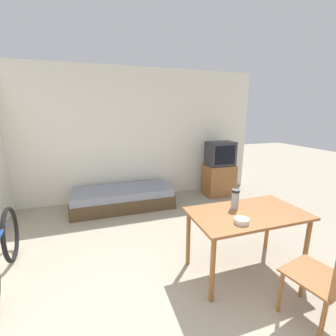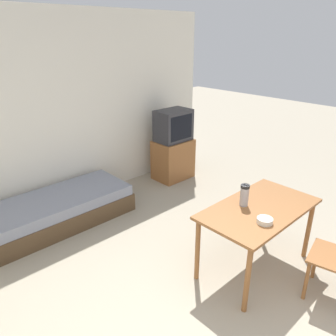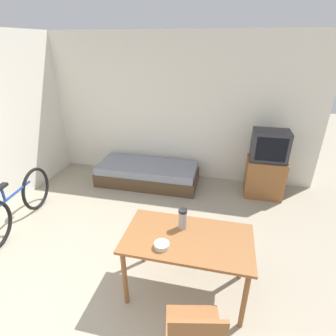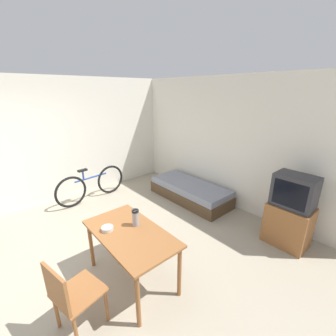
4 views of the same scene
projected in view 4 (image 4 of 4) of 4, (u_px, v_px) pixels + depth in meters
The scene contains 10 objects.
ground_plane at pixel (43, 277), 3.06m from camera, with size 20.00×20.00×0.00m, color #9E937F.
wall_back at pixel (218, 141), 4.91m from camera, with size 5.56×0.06×2.70m.
wall_left at pixel (92, 136), 5.40m from camera, with size 0.06×4.68×2.70m.
daybed at pixel (190, 191), 5.18m from camera, with size 1.92×0.82×0.39m.
tv at pixel (290, 213), 3.56m from camera, with size 0.64×0.46×1.20m.
dining_table at pixel (130, 238), 2.82m from camera, with size 1.29×0.71×0.74m.
wooden_chair at pixel (70, 294), 2.22m from camera, with size 0.52×0.52×0.87m.
bicycle at pixel (92, 185), 5.13m from camera, with size 0.23×1.67×0.78m.
thermos_flask at pixel (135, 217), 2.89m from camera, with size 0.09×0.09×0.23m.
mate_bowl at pixel (107, 229), 2.82m from camera, with size 0.15×0.15×0.05m.
Camera 4 is at (2.93, -0.29, 2.41)m, focal length 24.00 mm.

